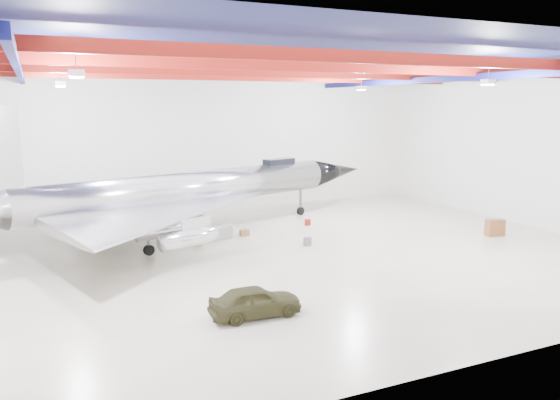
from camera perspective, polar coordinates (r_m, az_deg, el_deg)
name	(u,v)px	position (r m, az deg, el deg)	size (l,w,h in m)	color
floor	(265,256)	(31.32, -1.54, -5.88)	(40.00, 40.00, 0.00)	#B9AC93
wall_back	(193,143)	(44.44, -9.12, 5.94)	(40.00, 40.00, 0.00)	silver
wall_right	(527,148)	(42.20, 24.44, 4.96)	(30.00, 30.00, 0.00)	silver
ceiling	(264,58)	(30.21, -1.64, 14.61)	(40.00, 40.00, 0.00)	#0A0F38
ceiling_structure	(264,71)	(30.16, -1.64, 13.33)	(39.50, 29.50, 1.08)	maroon
jet_aircraft	(188,193)	(36.21, -9.56, 0.69)	(30.46, 22.08, 8.50)	silver
jeep	(255,301)	(22.66, -2.61, -10.51)	(1.53, 3.79, 1.29)	#35331A
desk	(495,228)	(38.60, 21.54, -2.69)	(1.20, 0.60, 1.10)	brown
crate_ply	(198,243)	(33.94, -8.56, -4.44)	(0.48, 0.38, 0.33)	olive
toolbox_red	(181,229)	(37.79, -10.32, -2.98)	(0.50, 0.40, 0.35)	maroon
engine_drum	(307,241)	(33.63, 2.88, -4.35)	(0.53, 0.53, 0.48)	#59595B
tool_chest	(308,222)	(39.13, 2.91, -2.33)	(0.46, 0.46, 0.42)	maroon
oil_barrel	(244,233)	(36.03, -3.74, -3.44)	(0.57, 0.45, 0.40)	olive
spares_box	(203,220)	(40.13, -8.05, -2.11)	(0.45, 0.45, 0.41)	#59595B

